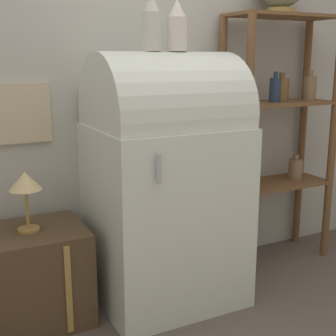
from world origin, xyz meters
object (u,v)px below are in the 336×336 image
suitcase_trunk (22,278)px  desk_lamp (25,185)px  vase_left (152,23)px  refrigerator (165,177)px  vase_center (177,27)px

suitcase_trunk → desk_lamp: (0.05, -0.00, 0.49)m
vase_left → desk_lamp: (-0.67, 0.06, -0.78)m
refrigerator → vase_center: bearing=-7.0°
vase_center → vase_left: bearing=173.8°
suitcase_trunk → vase_left: (0.72, -0.07, 1.28)m
vase_center → refrigerator: bearing=173.0°
refrigerator → vase_left: (-0.07, 0.01, 0.81)m
desk_lamp → vase_center: bearing=-5.5°
vase_left → desk_lamp: size_ratio=0.96×
suitcase_trunk → vase_left: bearing=-5.3°
refrigerator → vase_left: 0.82m
suitcase_trunk → desk_lamp: size_ratio=2.14×
vase_center → desk_lamp: (-0.81, 0.08, -0.77)m
vase_left → vase_center: vase_left is taller
suitcase_trunk → vase_center: vase_center is taller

